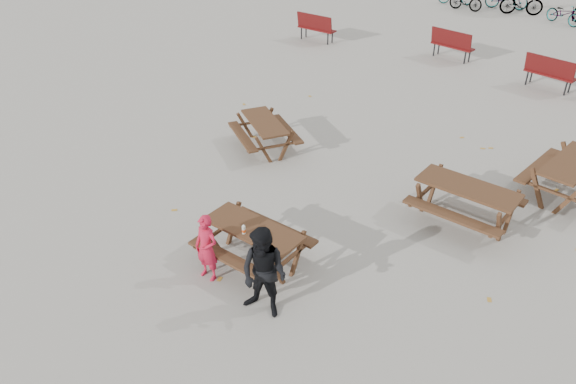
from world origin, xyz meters
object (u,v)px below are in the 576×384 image
Objects in this scene: main_picnic_table at (253,236)px; picnic_table_north at (265,135)px; soda_bottle at (244,230)px; child at (207,248)px; picnic_table_far at (568,179)px; picnic_table_east at (465,204)px; food_tray at (261,235)px; adult at (264,273)px.

main_picnic_table is 4.42m from picnic_table_north.
soda_bottle is (-0.01, -0.23, 0.26)m from main_picnic_table.
soda_bottle reaches higher than picnic_table_north.
child is 0.65× the size of picnic_table_far.
picnic_table_east reaches higher than main_picnic_table.
picnic_table_east is (2.84, 4.26, -0.21)m from child.
food_tray is at bearing -20.07° from picnic_table_north.
adult is (1.32, -0.07, 0.18)m from child.
soda_bottle is at bearing -158.48° from food_tray.
food_tray reaches higher than main_picnic_table.
food_tray reaches higher than picnic_table_north.
adult is 0.84× the size of picnic_table_east.
soda_bottle is 0.69m from child.
picnic_table_far reaches higher than picnic_table_north.
picnic_table_east is at bearing 54.74° from main_picnic_table.
adult is at bearing -33.05° from soda_bottle.
child reaches higher than main_picnic_table.
food_tray is 4.69m from picnic_table_north.
adult is 0.84× the size of picnic_table_far.
soda_bottle is 0.09× the size of picnic_table_far.
soda_bottle reaches higher than food_tray.
picnic_table_far is at bearing 58.22° from adult.
child is 4.88m from picnic_table_north.
child is 1.33m from adult.
adult reaches higher than main_picnic_table.
food_tray is at bearing 124.16° from adult.
soda_bottle is (-0.28, -0.11, 0.05)m from food_tray.
soda_bottle is 0.11× the size of adult.
food_tray is 0.09× the size of picnic_table_far.
main_picnic_table is 1.29m from adult.
picnic_table_far reaches higher than food_tray.
soda_bottle is at bearing -122.68° from picnic_table_east.
main_picnic_table is 10.59× the size of soda_bottle.
picnic_table_east is 5.11m from picnic_table_north.
picnic_table_north is at bearing 125.07° from soda_bottle.
food_tray is 1.00m from adult.
main_picnic_table is 6.89m from picnic_table_far.
main_picnic_table is 0.93× the size of picnic_table_east.
soda_bottle reaches higher than main_picnic_table.
food_tray is 0.09× the size of picnic_table_east.
picnic_table_north is at bearing 121.05° from adult.
main_picnic_table is 10.00× the size of food_tray.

